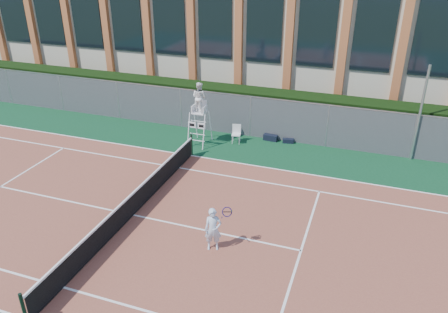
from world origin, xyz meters
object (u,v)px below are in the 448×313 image
(plastic_chair, at_px, (236,132))
(tennis_player, at_px, (213,229))
(umpire_chair, at_px, (199,99))
(steel_pole, at_px, (420,114))

(plastic_chair, xyz_separation_m, tennis_player, (2.02, -8.66, 0.24))
(plastic_chair, bearing_deg, umpire_chair, -156.20)
(steel_pole, xyz_separation_m, tennis_player, (-6.47, -9.57, -1.47))
(umpire_chair, height_order, plastic_chair, umpire_chair)
(steel_pole, bearing_deg, umpire_chair, -170.78)
(umpire_chair, xyz_separation_m, plastic_chair, (1.71, 0.75, -1.82))
(tennis_player, bearing_deg, umpire_chair, 115.26)
(steel_pole, height_order, umpire_chair, steel_pole)
(umpire_chair, relative_size, tennis_player, 2.08)
(steel_pole, relative_size, plastic_chair, 4.80)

